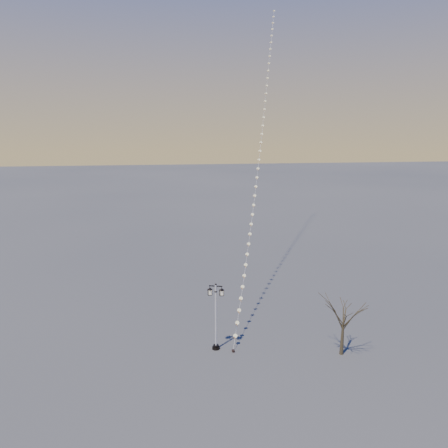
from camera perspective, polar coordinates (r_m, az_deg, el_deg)
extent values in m
plane|color=#454646|center=(26.60, 4.57, -18.86)|extent=(300.00, 300.00, 0.00)
cylinder|color=black|center=(28.50, -1.09, -16.35)|extent=(0.50, 0.50, 0.14)
cylinder|color=black|center=(28.44, -1.09, -16.11)|extent=(0.36, 0.36, 0.12)
cylinder|color=silver|center=(27.47, -1.11, -12.18)|extent=(0.12, 0.12, 4.17)
cylinder|color=black|center=(26.84, -1.12, -9.08)|extent=(0.18, 0.18, 0.05)
cube|color=black|center=(26.71, -1.13, -8.37)|extent=(0.83, 0.28, 0.05)
sphere|color=black|center=(26.67, -1.13, -8.16)|extent=(0.12, 0.12, 0.12)
pyramid|color=black|center=(26.81, -1.92, -8.60)|extent=(0.39, 0.39, 0.12)
cube|color=beige|center=(26.91, -1.92, -9.14)|extent=(0.23, 0.23, 0.30)
cube|color=black|center=(26.98, -1.91, -9.47)|extent=(0.27, 0.27, 0.04)
pyramid|color=black|center=(26.70, -0.32, -8.68)|extent=(0.39, 0.39, 0.12)
cube|color=beige|center=(26.80, -0.32, -9.23)|extent=(0.23, 0.23, 0.30)
cube|color=black|center=(26.87, -0.32, -9.56)|extent=(0.27, 0.27, 0.04)
cone|color=#393120|center=(28.44, 15.66, -14.68)|extent=(0.25, 0.25, 2.11)
cylinder|color=black|center=(28.13, 1.26, -16.72)|extent=(0.18, 0.18, 0.18)
cylinder|color=black|center=(28.12, 1.26, -16.68)|extent=(0.03, 0.03, 0.22)
cone|color=orange|center=(41.72, 4.94, 13.15)|extent=(0.07, 0.07, 0.25)
cylinder|color=white|center=(27.92, 1.26, -15.93)|extent=(0.01, 0.01, 0.71)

